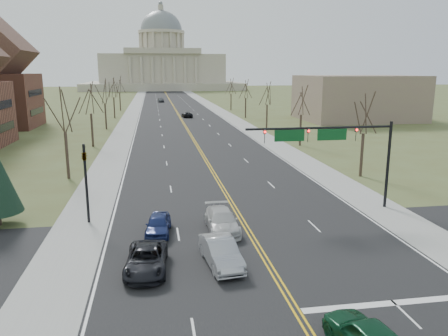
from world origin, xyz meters
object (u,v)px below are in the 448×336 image
object	(u,v)px
signal_left	(86,175)
car_sb_inner_lead	(221,252)
car_sb_outer_lead	(146,259)
signal_mast	(331,141)
car_far_nb	(187,114)
car_sb_outer_second	(158,224)
car_far_sb	(161,100)
car_sb_inner_second	(222,221)

from	to	relation	value
signal_left	car_sb_inner_lead	size ratio (longest dim) A/B	1.25
car_sb_inner_lead	car_sb_outer_lead	xyz separation A→B (m)	(-4.31, -0.09, -0.11)
signal_left	car_sb_inner_lead	world-z (taller)	signal_left
signal_mast	car_far_nb	distance (m)	74.22
car_far_nb	car_sb_outer_lead	bearing A→B (deg)	79.25
car_sb_inner_lead	signal_left	bearing A→B (deg)	127.46
signal_mast	car_sb_outer_second	distance (m)	15.04
car_far_nb	car_far_sb	size ratio (longest dim) A/B	1.00
car_sb_inner_second	car_far_sb	world-z (taller)	car_far_sb
signal_mast	car_sb_inner_second	world-z (taller)	signal_mast
signal_mast	car_far_sb	size ratio (longest dim) A/B	2.54
signal_left	car_sb_outer_lead	distance (m)	10.40
car_sb_inner_second	car_sb_outer_second	bearing A→B (deg)	178.03
car_sb_inner_second	signal_left	bearing A→B (deg)	160.39
car_sb_outer_lead	car_sb_outer_second	distance (m)	5.76
car_sb_inner_second	car_far_nb	bearing A→B (deg)	86.93
car_sb_inner_lead	car_sb_inner_second	world-z (taller)	car_sb_inner_lead
signal_mast	car_sb_outer_lead	size ratio (longest dim) A/B	2.46
signal_left	car_far_nb	world-z (taller)	signal_left
car_sb_outer_second	signal_mast	bearing A→B (deg)	19.24
car_sb_inner_second	car_sb_outer_lead	bearing A→B (deg)	-133.55
signal_mast	car_sb_outer_second	world-z (taller)	signal_mast
signal_mast	car_sb_inner_lead	distance (m)	14.41
signal_left	car_sb_inner_lead	xyz separation A→B (m)	(8.71, -8.85, -2.91)
car_sb_outer_lead	car_sb_inner_second	distance (m)	7.65
signal_mast	signal_left	size ratio (longest dim) A/B	2.02
car_sb_inner_second	car_sb_outer_second	distance (m)	4.48
car_sb_inner_lead	car_sb_outer_lead	distance (m)	4.31
car_sb_outer_lead	signal_mast	bearing A→B (deg)	35.46
signal_mast	signal_left	distance (m)	19.06
signal_mast	car_far_sb	bearing A→B (deg)	95.01
signal_left	car_sb_inner_lead	bearing A→B (deg)	-45.46
signal_left	car_sb_outer_second	size ratio (longest dim) A/B	1.48
signal_mast	car_far_sb	xyz separation A→B (m)	(-11.05, 125.99, -4.94)
signal_left	signal_mast	bearing A→B (deg)	-0.00
car_sb_inner_lead	car_far_sb	size ratio (longest dim) A/B	1.00
signal_mast	signal_left	xyz separation A→B (m)	(-18.95, 0.00, -2.05)
signal_left	car_sb_outer_second	world-z (taller)	signal_left
car_sb_outer_second	car_far_sb	size ratio (longest dim) A/B	0.85
car_sb_inner_lead	car_far_nb	size ratio (longest dim) A/B	1.01
car_sb_inner_lead	car_far_sb	world-z (taller)	car_far_sb
car_far_sb	car_sb_outer_lead	bearing A→B (deg)	-98.29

